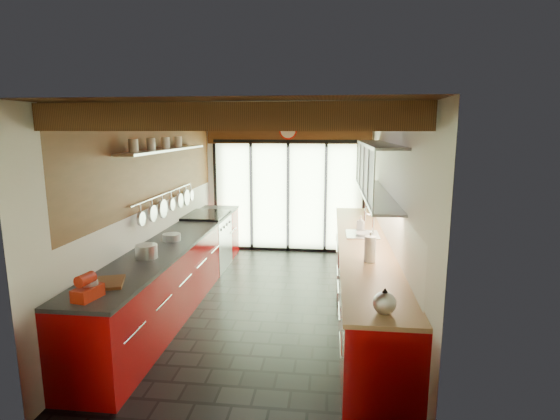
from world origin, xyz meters
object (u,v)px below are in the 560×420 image
object	(u,v)px
stand_mixer	(88,289)
soap_bottle	(361,223)
bowl	(362,234)
kettle	(384,302)
paper_towel	(370,249)

from	to	relation	value
stand_mixer	soap_bottle	size ratio (longest dim) A/B	1.36
stand_mixer	bowl	world-z (taller)	stand_mixer
soap_bottle	bowl	bearing A→B (deg)	-90.00
stand_mixer	bowl	distance (m)	3.62
kettle	bowl	world-z (taller)	kettle
soap_bottle	bowl	xyz separation A→B (m)	(0.00, -0.39, -0.08)
kettle	soap_bottle	distance (m)	2.97
paper_towel	bowl	size ratio (longest dim) A/B	1.80
soap_bottle	bowl	distance (m)	0.40
paper_towel	soap_bottle	xyz separation A→B (m)	(0.00, 1.58, -0.04)
kettle	stand_mixer	bearing A→B (deg)	179.85
soap_bottle	paper_towel	bearing A→B (deg)	-90.00
stand_mixer	kettle	xyz separation A→B (m)	(2.54, -0.01, 0.00)
stand_mixer	bowl	xyz separation A→B (m)	(2.54, 2.57, -0.07)
stand_mixer	kettle	bearing A→B (deg)	-0.15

